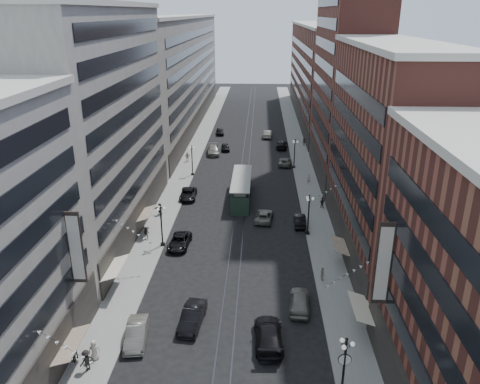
% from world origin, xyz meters
% --- Properties ---
extents(ground, '(220.00, 220.00, 0.00)m').
position_xyz_m(ground, '(0.00, 60.00, 0.00)').
color(ground, black).
rests_on(ground, ground).
extents(sidewalk_west, '(4.00, 180.00, 0.15)m').
position_xyz_m(sidewalk_west, '(-11.00, 70.00, 0.07)').
color(sidewalk_west, gray).
rests_on(sidewalk_west, ground).
extents(sidewalk_east, '(4.00, 180.00, 0.15)m').
position_xyz_m(sidewalk_east, '(11.00, 70.00, 0.07)').
color(sidewalk_east, gray).
rests_on(sidewalk_east, ground).
extents(rail_west, '(0.12, 180.00, 0.02)m').
position_xyz_m(rail_west, '(-0.70, 70.00, 0.01)').
color(rail_west, '#2D2D33').
rests_on(rail_west, ground).
extents(rail_east, '(0.12, 180.00, 0.02)m').
position_xyz_m(rail_east, '(0.70, 70.00, 0.01)').
color(rail_east, '#2D2D33').
rests_on(rail_east, ground).
extents(building_west_mid, '(8.00, 36.00, 28.00)m').
position_xyz_m(building_west_mid, '(-17.00, 33.00, 14.00)').
color(building_west_mid, gray).
rests_on(building_west_mid, ground).
extents(building_west_far, '(8.00, 90.00, 26.00)m').
position_xyz_m(building_west_far, '(-17.00, 96.00, 13.00)').
color(building_west_far, gray).
rests_on(building_west_far, ground).
extents(building_east_mid, '(8.00, 30.00, 24.00)m').
position_xyz_m(building_east_mid, '(17.00, 28.00, 12.00)').
color(building_east_mid, brown).
rests_on(building_east_mid, ground).
extents(building_east_tower, '(8.00, 26.00, 42.00)m').
position_xyz_m(building_east_tower, '(17.00, 56.00, 21.00)').
color(building_east_tower, brown).
rests_on(building_east_tower, ground).
extents(building_east_far, '(8.00, 72.00, 24.00)m').
position_xyz_m(building_east_far, '(17.00, 105.00, 12.00)').
color(building_east_far, brown).
rests_on(building_east_far, ground).
extents(lamppost_sw_far, '(1.03, 1.14, 5.52)m').
position_xyz_m(lamppost_sw_far, '(-9.20, 28.00, 3.10)').
color(lamppost_sw_far, black).
rests_on(lamppost_sw_far, sidewalk_west).
extents(lamppost_sw_mid, '(1.03, 1.14, 5.52)m').
position_xyz_m(lamppost_sw_mid, '(-9.20, 55.00, 3.10)').
color(lamppost_sw_mid, black).
rests_on(lamppost_sw_mid, sidewalk_west).
extents(lamppost_se_near, '(1.08, 1.14, 5.52)m').
position_xyz_m(lamppost_se_near, '(9.20, 4.00, 3.22)').
color(lamppost_se_near, black).
rests_on(lamppost_se_near, sidewalk_east).
extents(lamppost_se_far, '(1.03, 1.14, 5.52)m').
position_xyz_m(lamppost_se_far, '(9.20, 32.00, 3.10)').
color(lamppost_se_far, black).
rests_on(lamppost_se_far, sidewalk_east).
extents(lamppost_se_mid, '(1.03, 1.14, 5.52)m').
position_xyz_m(lamppost_se_mid, '(9.20, 60.00, 3.10)').
color(lamppost_se_mid, black).
rests_on(lamppost_se_mid, sidewalk_east).
extents(streetcar, '(2.88, 13.02, 3.60)m').
position_xyz_m(streetcar, '(0.00, 44.06, 1.66)').
color(streetcar, '#223629').
rests_on(streetcar, ground).
extents(car_1, '(2.30, 5.10, 1.62)m').
position_xyz_m(car_1, '(-7.93, 9.99, 0.81)').
color(car_1, slate).
rests_on(car_1, ground).
extents(car_2, '(2.64, 5.24, 1.42)m').
position_xyz_m(car_2, '(-7.06, 28.00, 0.71)').
color(car_2, black).
rests_on(car_2, ground).
extents(car_4, '(2.44, 5.18, 1.71)m').
position_xyz_m(car_4, '(6.92, 15.58, 0.86)').
color(car_4, slate).
rests_on(car_4, ground).
extents(car_5, '(2.33, 5.34, 1.71)m').
position_xyz_m(car_5, '(-3.30, 12.56, 0.85)').
color(car_5, black).
rests_on(car_5, ground).
extents(car_6, '(2.69, 6.15, 1.76)m').
position_xyz_m(car_6, '(3.78, 10.23, 0.88)').
color(car_6, black).
rests_on(car_6, ground).
extents(pedestrian_1, '(1.03, 0.80, 1.85)m').
position_xyz_m(pedestrian_1, '(-10.81, 7.36, 1.08)').
color(pedestrian_1, beige).
rests_on(pedestrian_1, sidewalk_west).
extents(pedestrian_2, '(0.81, 0.49, 1.61)m').
position_xyz_m(pedestrian_2, '(-11.59, 29.56, 0.96)').
color(pedestrian_2, black).
rests_on(pedestrian_2, sidewalk_west).
extents(pedestrian_4, '(0.54, 0.96, 1.56)m').
position_xyz_m(pedestrian_4, '(9.74, 20.69, 0.93)').
color(pedestrian_4, '#BAAE9A').
rests_on(pedestrian_4, sidewalk_east).
extents(car_7, '(2.62, 5.34, 1.46)m').
position_xyz_m(car_7, '(-8.37, 44.14, 0.73)').
color(car_7, black).
rests_on(car_7, ground).
extents(car_8, '(3.13, 6.29, 1.76)m').
position_xyz_m(car_8, '(-6.80, 68.62, 0.88)').
color(car_8, slate).
rests_on(car_8, ground).
extents(car_9, '(2.25, 4.50, 1.47)m').
position_xyz_m(car_9, '(-6.83, 85.10, 0.74)').
color(car_9, black).
rests_on(car_9, ground).
extents(car_10, '(1.63, 4.43, 1.45)m').
position_xyz_m(car_10, '(8.40, 34.99, 0.73)').
color(car_10, black).
rests_on(car_10, ground).
extents(car_11, '(2.80, 5.19, 1.38)m').
position_xyz_m(car_11, '(7.62, 61.96, 0.69)').
color(car_11, slate).
rests_on(car_11, ground).
extents(car_12, '(2.92, 5.72, 1.59)m').
position_xyz_m(car_12, '(7.50, 73.83, 0.79)').
color(car_12, black).
rests_on(car_12, ground).
extents(car_13, '(2.08, 4.26, 1.40)m').
position_xyz_m(car_13, '(-4.50, 71.49, 0.70)').
color(car_13, black).
rests_on(car_13, ground).
extents(car_14, '(2.05, 5.26, 1.71)m').
position_xyz_m(car_14, '(4.50, 82.83, 0.85)').
color(car_14, gray).
rests_on(car_14, ground).
extents(pedestrian_5, '(1.70, 0.86, 1.76)m').
position_xyz_m(pedestrian_5, '(-11.43, 37.29, 1.03)').
color(pedestrian_5, black).
rests_on(pedestrian_5, sidewalk_west).
extents(pedestrian_6, '(1.22, 0.92, 1.89)m').
position_xyz_m(pedestrian_6, '(-11.28, 62.90, 1.10)').
color(pedestrian_6, '#ACA48F').
rests_on(pedestrian_6, sidewalk_west).
extents(pedestrian_7, '(0.90, 0.74, 1.63)m').
position_xyz_m(pedestrian_7, '(12.15, 40.97, 0.96)').
color(pedestrian_7, black).
rests_on(pedestrian_7, sidewalk_east).
extents(pedestrian_8, '(0.69, 0.52, 1.71)m').
position_xyz_m(pedestrian_8, '(11.09, 51.56, 1.00)').
color(pedestrian_8, beige).
rests_on(pedestrian_8, sidewalk_east).
extents(pedestrian_9, '(1.12, 0.65, 1.62)m').
position_xyz_m(pedestrian_9, '(12.38, 75.68, 0.96)').
color(pedestrian_9, black).
rests_on(pedestrian_9, sidewalk_east).
extents(car_extra_0, '(2.90, 5.22, 1.38)m').
position_xyz_m(car_extra_0, '(3.50, 36.31, 0.69)').
color(car_extra_0, slate).
rests_on(car_extra_0, ground).
extents(pedestrian_extra_0, '(1.30, 0.94, 1.86)m').
position_xyz_m(pedestrian_extra_0, '(-12.48, 6.94, 1.08)').
color(pedestrian_extra_0, black).
rests_on(pedestrian_extra_0, sidewalk_west).
extents(pedestrian_extra_1, '(1.17, 1.26, 1.89)m').
position_xyz_m(pedestrian_extra_1, '(-11.00, 6.10, 1.09)').
color(pedestrian_extra_1, black).
rests_on(pedestrian_extra_1, sidewalk_west).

